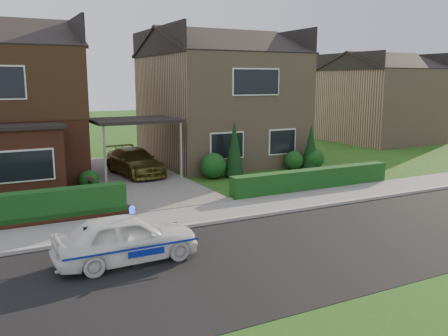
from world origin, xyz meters
TOP-DOWN VIEW (x-y plane):
  - ground at (0.00, 0.00)m, footprint 120.00×120.00m
  - road at (0.00, 0.00)m, footprint 60.00×6.00m
  - kerb at (0.00, 3.05)m, footprint 60.00×0.16m
  - sidewalk at (0.00, 4.10)m, footprint 60.00×2.00m
  - driveway at (0.00, 11.00)m, footprint 3.80×12.00m
  - house_right at (5.80, 13.99)m, footprint 7.50×8.06m
  - carport_link at (0.00, 10.95)m, footprint 3.80×3.00m
  - dwarf_wall at (-5.80, 5.30)m, footprint 7.70×0.25m
  - hedge_left at (-5.80, 5.45)m, footprint 7.50×0.55m
  - hedge_right at (5.80, 5.35)m, footprint 7.50×0.55m
  - shrub_left_mid at (-4.00, 9.30)m, footprint 1.32×1.32m
  - shrub_left_near at (-2.40, 9.60)m, footprint 0.84×0.84m
  - shrub_right_near at (3.20, 9.40)m, footprint 1.20×1.20m
  - shrub_right_mid at (7.80, 9.50)m, footprint 0.96×0.96m
  - shrub_right_far at (8.80, 9.20)m, footprint 1.08×1.08m
  - conifer_a at (4.20, 9.20)m, footprint 0.90×0.90m
  - conifer_b at (8.60, 9.20)m, footprint 0.90×0.90m
  - neighbour_right at (20.00, 16.00)m, footprint 6.50×7.00m
  - police_car at (-3.18, 1.20)m, footprint 3.28×3.60m
  - driveway_car at (0.10, 11.44)m, footprint 2.15×4.34m
  - potted_plant_a at (-3.02, 6.35)m, footprint 0.42×0.36m
  - potted_plant_b at (-2.50, 9.00)m, footprint 0.51×0.49m
  - potted_plant_c at (-2.50, 8.92)m, footprint 0.54×0.54m

SIDE VIEW (x-z plane):
  - ground at x=0.00m, z-range 0.00..0.00m
  - road at x=0.00m, z-range -0.01..0.01m
  - hedge_left at x=-5.80m, z-range -0.45..0.45m
  - hedge_right at x=5.80m, z-range -0.40..0.40m
  - sidewalk at x=0.00m, z-range 0.00..0.10m
  - kerb at x=0.00m, z-range 0.00..0.12m
  - driveway at x=0.00m, z-range 0.00..0.12m
  - dwarf_wall at x=-5.80m, z-range 0.00..0.36m
  - potted_plant_a at x=-3.02m, z-range 0.00..0.67m
  - potted_plant_c at x=-2.50m, z-range 0.00..0.72m
  - potted_plant_b at x=-2.50m, z-range 0.00..0.72m
  - shrub_left_near at x=-2.40m, z-range 0.00..0.84m
  - shrub_right_mid at x=7.80m, z-range 0.00..0.96m
  - shrub_right_far at x=8.80m, z-range 0.00..1.08m
  - shrub_right_near at x=3.20m, z-range 0.00..1.20m
  - police_car at x=-3.18m, z-range -0.08..1.30m
  - shrub_left_mid at x=-4.00m, z-range 0.00..1.32m
  - driveway_car at x=0.10m, z-range 0.12..1.33m
  - conifer_b at x=8.60m, z-range 0.00..2.20m
  - conifer_a at x=4.20m, z-range 0.00..2.60m
  - neighbour_right at x=20.00m, z-range 0.00..5.20m
  - carport_link at x=0.00m, z-range 1.27..4.04m
  - house_right at x=5.80m, z-range 0.04..7.29m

